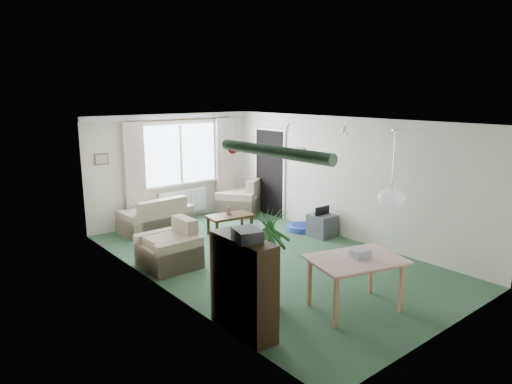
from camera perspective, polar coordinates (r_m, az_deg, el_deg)
ground at (r=8.09m, az=1.36°, el=-8.33°), size 6.50×6.50×0.00m
window at (r=10.42m, az=-9.46°, el=4.71°), size 1.80×0.03×1.30m
curtain_rod at (r=10.28m, az=-9.39°, el=8.92°), size 2.60×0.03×0.03m
curtain_left at (r=9.85m, az=-14.92°, el=2.66°), size 0.45×0.08×2.00m
curtain_right at (r=10.98m, az=-3.95°, el=4.03°), size 0.45×0.08×2.00m
radiator at (r=10.59m, az=-9.14°, el=-1.22°), size 1.20×0.10×0.55m
doorway at (r=10.69m, az=1.75°, el=2.36°), size 0.03×0.95×2.00m
pendant_lamp at (r=6.34m, az=16.55°, el=-0.74°), size 0.36×0.36×0.36m
tinsel_garland at (r=4.61m, az=2.11°, el=5.10°), size 1.60×1.60×0.12m
bauble_cluster_a at (r=9.13m, az=3.95°, el=8.32°), size 0.20×0.20×0.20m
bauble_cluster_b at (r=8.53m, az=11.03°, el=7.84°), size 0.20×0.20×0.20m
wall_picture_back at (r=9.65m, az=-18.76°, el=3.91°), size 0.28×0.03×0.22m
wall_picture_right at (r=9.89m, az=5.58°, el=4.70°), size 0.03×0.24×0.30m
sofa at (r=9.80m, az=-12.44°, el=-2.70°), size 1.50×0.86×0.72m
armchair_corner at (r=10.89m, az=-2.11°, el=-0.57°), size 1.28×1.27×0.84m
armchair_left at (r=7.75m, az=-10.87°, el=-6.41°), size 0.84×0.89×0.79m
coffee_table at (r=9.40m, az=-3.28°, el=-4.07°), size 0.95×0.61×0.40m
photo_frame at (r=9.37m, az=-3.43°, el=-2.34°), size 0.12×0.06×0.16m
bookshelf at (r=5.57m, az=-1.62°, el=-11.60°), size 0.37×0.99×1.20m
hifi_box at (r=5.23m, az=-1.11°, el=-5.38°), size 0.37×0.42×0.14m
houseplant at (r=6.15m, az=1.72°, el=-8.23°), size 0.74×0.74×1.40m
dining_table at (r=6.36m, az=12.22°, el=-11.21°), size 1.28×1.02×0.70m
gift_box at (r=6.27m, az=12.92°, el=-7.58°), size 0.27×0.21×0.12m
tv_cube at (r=9.33m, az=8.23°, el=-4.16°), size 0.45×0.50×0.45m
pet_bed at (r=9.71m, az=5.60°, el=-4.45°), size 0.78×0.78×0.12m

